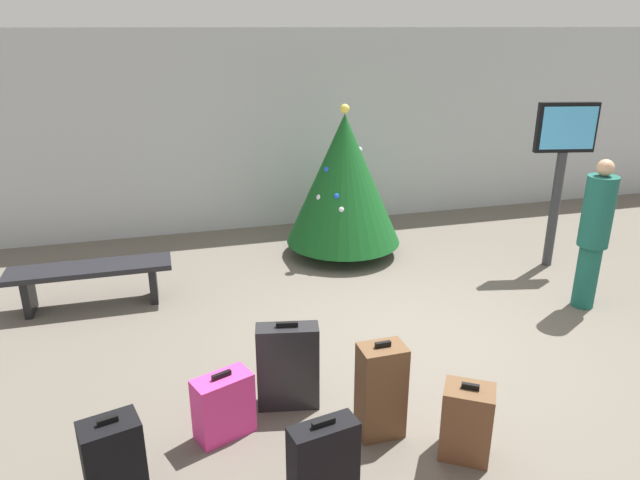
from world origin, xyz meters
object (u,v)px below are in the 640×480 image
(holiday_tree, at_px, (344,179))
(suitcase_5, at_px, (288,366))
(suitcase_1, at_px, (381,391))
(suitcase_2, at_px, (114,460))
(suitcase_3, at_px, (224,406))
(flight_info_kiosk, at_px, (562,157))
(waiting_bench, at_px, (91,275))
(suitcase_4, at_px, (323,464))
(traveller_0, at_px, (594,232))
(suitcase_6, at_px, (467,422))

(holiday_tree, xyz_separation_m, suitcase_5, (-1.46, -3.14, -0.69))
(suitcase_1, bearing_deg, suitcase_5, 138.52)
(suitcase_2, distance_m, suitcase_3, 0.88)
(flight_info_kiosk, xyz_separation_m, suitcase_5, (-3.94, -2.04, -1.07))
(waiting_bench, bearing_deg, suitcase_2, -82.56)
(flight_info_kiosk, distance_m, suitcase_3, 5.17)
(holiday_tree, height_order, waiting_bench, holiday_tree)
(waiting_bench, relative_size, suitcase_4, 2.72)
(suitcase_1, height_order, suitcase_5, suitcase_1)
(suitcase_2, height_order, suitcase_3, suitcase_2)
(suitcase_5, bearing_deg, suitcase_4, -90.18)
(suitcase_4, height_order, suitcase_5, suitcase_5)
(flight_info_kiosk, bearing_deg, waiting_bench, 176.69)
(suitcase_2, bearing_deg, traveller_0, 17.80)
(holiday_tree, relative_size, suitcase_5, 2.64)
(holiday_tree, bearing_deg, traveller_0, -46.56)
(waiting_bench, bearing_deg, suitcase_6, -49.34)
(flight_info_kiosk, xyz_separation_m, suitcase_6, (-2.83, -2.97, -1.15))
(suitcase_3, bearing_deg, suitcase_6, -22.59)
(waiting_bench, bearing_deg, traveller_0, -15.49)
(suitcase_5, bearing_deg, flight_info_kiosk, 27.33)
(flight_info_kiosk, distance_m, suitcase_4, 5.15)
(waiting_bench, distance_m, traveller_0, 5.52)
(suitcase_3, relative_size, suitcase_5, 0.71)
(suitcase_5, height_order, suitcase_6, suitcase_5)
(suitcase_3, xyz_separation_m, suitcase_5, (0.55, 0.23, 0.11))
(waiting_bench, xyz_separation_m, suitcase_1, (2.32, -2.90, 0.01))
(flight_info_kiosk, height_order, traveller_0, flight_info_kiosk)
(waiting_bench, distance_m, suitcase_6, 4.34)
(holiday_tree, relative_size, waiting_bench, 1.17)
(suitcase_1, bearing_deg, suitcase_2, -175.69)
(holiday_tree, height_order, flight_info_kiosk, flight_info_kiosk)
(holiday_tree, relative_size, suitcase_1, 2.55)
(suitcase_2, relative_size, suitcase_4, 0.98)
(flight_info_kiosk, distance_m, traveller_0, 1.32)
(holiday_tree, distance_m, flight_info_kiosk, 2.74)
(traveller_0, distance_m, suitcase_4, 4.14)
(suitcase_2, bearing_deg, flight_info_kiosk, 27.29)
(flight_info_kiosk, distance_m, suitcase_5, 4.57)
(holiday_tree, bearing_deg, suitcase_1, -103.23)
(holiday_tree, distance_m, traveller_0, 3.09)
(traveller_0, height_order, suitcase_3, traveller_0)
(suitcase_2, xyz_separation_m, suitcase_5, (1.32, 0.68, 0.07))
(holiday_tree, relative_size, suitcase_6, 3.36)
(holiday_tree, xyz_separation_m, suitcase_1, (-0.86, -3.67, -0.67))
(holiday_tree, relative_size, traveller_0, 1.22)
(waiting_bench, bearing_deg, suitcase_4, -63.55)
(flight_info_kiosk, height_order, suitcase_4, flight_info_kiosk)
(traveller_0, distance_m, suitcase_1, 3.35)
(suitcase_3, distance_m, suitcase_5, 0.61)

